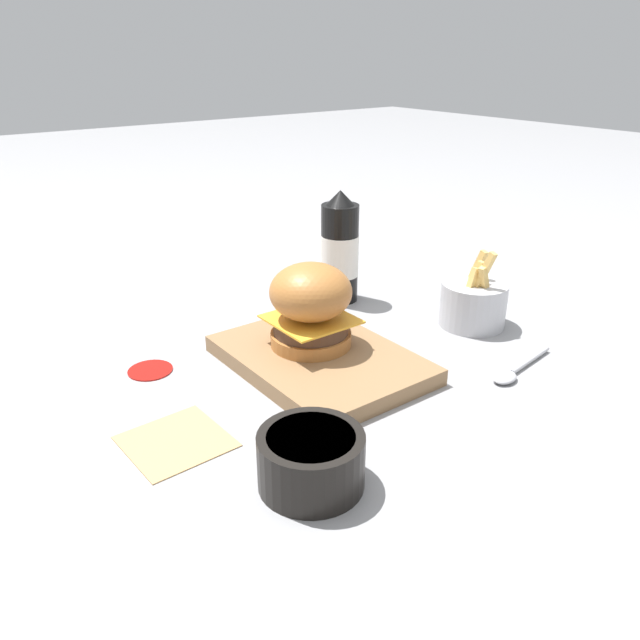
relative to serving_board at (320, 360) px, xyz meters
The scene contains 9 objects.
ground_plane 0.08m from the serving_board, 74.18° to the right, with size 6.00×6.00×0.00m, color gray.
serving_board is the anchor object (origin of this frame).
burger 0.08m from the serving_board, behind, with size 0.12×0.12×0.12m.
ketchup_bottle 0.28m from the serving_board, 135.53° to the left, with size 0.07×0.07×0.20m.
fries_basket 0.29m from the serving_board, 83.86° to the left, with size 0.11×0.11×0.13m.
side_bowl 0.26m from the serving_board, 38.96° to the right, with size 0.11×0.11×0.06m.
spoon 0.27m from the serving_board, 47.49° to the left, with size 0.04×0.15×0.01m.
ketchup_puddle 0.24m from the serving_board, 124.11° to the right, with size 0.06×0.06×0.00m.
parchment_square 0.25m from the serving_board, 79.22° to the right, with size 0.12×0.12×0.00m.
Camera 1 is at (0.61, -0.40, 0.42)m, focal length 35.00 mm.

